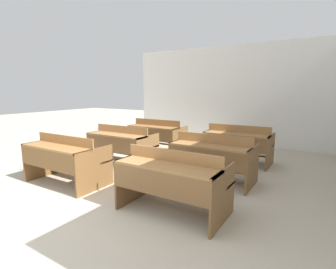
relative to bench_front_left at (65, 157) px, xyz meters
name	(u,v)px	position (x,y,z in m)	size (l,w,h in m)	color
ground_plane	(14,245)	(1.05, -1.43, -0.45)	(30.00, 30.00, 0.00)	#B2A893
wall_back	(225,95)	(1.05, 4.71, 0.94)	(5.85, 0.06, 2.78)	silver
bench_front_left	(65,157)	(0.00, 0.00, 0.00)	(1.33, 0.75, 0.82)	brown
bench_front_right	(172,178)	(2.04, 0.03, 0.00)	(1.33, 0.75, 0.82)	brown
bench_second_left	(121,143)	(0.02, 1.37, 0.00)	(1.33, 0.75, 0.82)	brown
bench_second_right	(212,156)	(2.04, 1.36, 0.00)	(1.33, 0.75, 0.82)	brown
bench_third_left	(157,134)	(-0.01, 2.72, 0.00)	(1.33, 0.75, 0.82)	brown
bench_third_right	(238,142)	(2.05, 2.73, 0.00)	(1.33, 0.75, 0.82)	brown
schoolbag	(48,163)	(-0.92, 0.29, -0.30)	(0.26, 0.22, 0.30)	black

